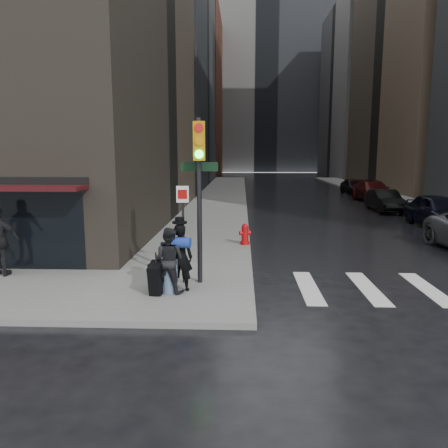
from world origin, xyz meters
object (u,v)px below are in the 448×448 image
Objects in this scene: man_jeans at (169,260)px; parked_car_3 at (373,191)px; fire_hydrant at (245,235)px; parked_car_4 at (353,186)px; man_overcoat at (175,260)px; parked_car_2 at (385,201)px; traffic_light at (198,178)px; parked_car_1 at (439,211)px.

man_jeans is 0.31× the size of parked_car_3.
fire_hydrant is (1.95, 5.88, -0.47)m from man_jeans.
parked_car_4 is at bearing -95.44° from man_jeans.
parked_car_2 is (10.57, 16.75, -0.28)m from man_overcoat.
traffic_light is (0.52, 0.68, 2.02)m from man_overcoat.
parked_car_3 is at bearing 80.50° from parked_car_2.
fire_hydrant is at bearing 69.67° from traffic_light.
fire_hydrant is 0.20× the size of parked_car_2.
man_jeans is at bearing -108.32° from fire_hydrant.
parked_car_4 reaches higher than parked_car_2.
traffic_light is at bearing -112.67° from parked_car_4.
parked_car_3 is at bearing 57.07° from traffic_light.
man_overcoat is 0.47× the size of parked_car_2.
parked_car_1 is at bearing -119.38° from man_jeans.
fire_hydrant is at bearing -91.48° from man_jeans.
man_overcoat is at bearing -107.24° from fire_hydrant.
parked_car_2 is at bearing 51.29° from fire_hydrant.
parked_car_1 is (9.48, 5.07, 0.30)m from fire_hydrant.
parked_car_2 is (-0.71, 5.88, -0.14)m from parked_car_1.
man_overcoat reaches higher than man_jeans.
traffic_light is 5.41× the size of fire_hydrant.
traffic_light is 24.64m from parked_car_3.
man_jeans reaches higher than parked_car_4.
man_jeans is at bearing -120.85° from parked_car_3.
man_overcoat is 2.38× the size of fire_hydrant.
parked_car_3 is 1.29× the size of parked_car_4.
man_overcoat reaches higher than fire_hydrant.
fire_hydrant is 0.17× the size of parked_car_1.
parked_car_3 is (11.67, 22.70, -0.21)m from man_jeans.
parked_car_4 is (11.71, 28.58, -0.28)m from man_jeans.
parked_car_4 reaches higher than fire_hydrant.
fire_hydrant is at bearing -129.00° from parked_car_2.
man_overcoat is 6.09m from fire_hydrant.
man_overcoat is at bearing -113.10° from parked_car_4.
parked_car_1 is 0.90× the size of parked_car_3.
parked_car_1 is (11.28, 10.87, -0.14)m from man_overcoat.
man_jeans reaches higher than parked_car_3.
man_overcoat is 0.36× the size of parked_car_3.
parked_car_1 is (11.43, 10.95, -0.17)m from man_jeans.
parked_car_1 is 5.92m from parked_car_2.
parked_car_4 is (11.04, 27.81, -2.27)m from traffic_light.
traffic_light is at bearing -104.04° from fire_hydrant.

